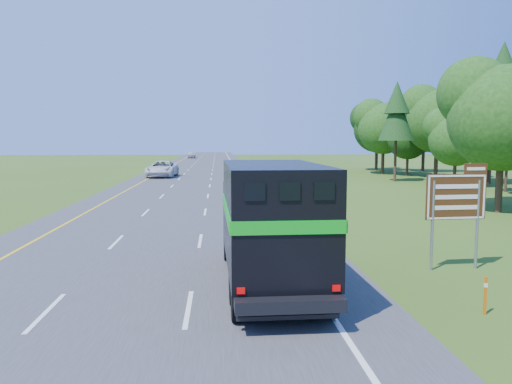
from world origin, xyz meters
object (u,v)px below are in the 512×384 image
at_px(horse_truck, 270,221).
at_px(far_car, 192,155).
at_px(white_suv, 162,169).
at_px(exit_sign, 457,201).

height_order(horse_truck, far_car, horse_truck).
bearing_deg(white_suv, horse_truck, -76.92).
height_order(horse_truck, exit_sign, horse_truck).
xyz_separation_m(horse_truck, exit_sign, (6.63, 1.57, 0.34)).
relative_size(far_car, exit_sign, 1.35).
height_order(white_suv, exit_sign, exit_sign).
xyz_separation_m(white_suv, far_car, (0.16, 66.04, -0.14)).
bearing_deg(white_suv, exit_sign, -68.69).
bearing_deg(horse_truck, far_car, 93.27).
bearing_deg(exit_sign, white_suv, 104.84).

